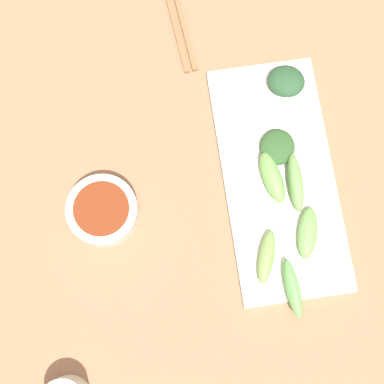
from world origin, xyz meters
name	(u,v)px	position (x,y,z in m)	size (l,w,h in m)	color
tabletop	(206,183)	(0.00, 0.00, 0.01)	(2.10, 2.10, 0.02)	#99704F
sauce_bowl	(103,211)	(-0.17, -0.03, 0.04)	(0.11, 0.11, 0.04)	silver
serving_plate	(278,178)	(0.12, -0.01, 0.03)	(0.17, 0.39, 0.01)	silver
broccoli_stalk_0	(295,182)	(0.14, -0.03, 0.05)	(0.02, 0.09, 0.03)	#6EA355
broccoli_leafy_1	(286,81)	(0.15, 0.14, 0.05)	(0.06, 0.05, 0.03)	#295130
broccoli_stalk_2	(266,257)	(0.07, -0.13, 0.04)	(0.02, 0.08, 0.02)	#77A74F
broccoli_stalk_3	(308,233)	(0.14, -0.11, 0.04)	(0.03, 0.08, 0.02)	#6CA452
broccoli_stalk_4	(272,178)	(0.10, -0.01, 0.05)	(0.03, 0.09, 0.03)	#72B654
broccoli_leafy_5	(277,147)	(0.12, 0.04, 0.04)	(0.06, 0.06, 0.02)	#2F5628
broccoli_stalk_6	(292,288)	(0.10, -0.19, 0.05)	(0.02, 0.09, 0.03)	#67B359
chopsticks	(177,10)	(0.00, 0.30, 0.02)	(0.05, 0.23, 0.01)	olive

